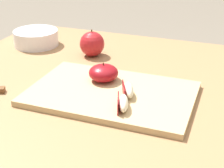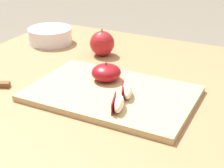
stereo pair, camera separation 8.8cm
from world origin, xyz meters
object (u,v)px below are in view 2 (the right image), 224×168
object	(u,v)px
apple_wedge_right	(127,91)
ceramic_fruit_bowl	(50,35)
apple_wedge_front	(119,104)
cutting_board	(112,94)
whole_apple_crimson	(102,43)
apple_half_skin_up	(106,72)

from	to	relation	value
apple_wedge_right	ceramic_fruit_bowl	world-z (taller)	ceramic_fruit_bowl
apple_wedge_front	cutting_board	bearing A→B (deg)	125.83
cutting_board	whole_apple_crimson	distance (m)	0.31
apple_wedge_right	apple_wedge_front	bearing A→B (deg)	-81.92
apple_half_skin_up	apple_wedge_front	distance (m)	0.17
cutting_board	apple_half_skin_up	distance (m)	0.08
apple_half_skin_up	ceramic_fruit_bowl	distance (m)	0.42
apple_half_skin_up	apple_wedge_front	bearing A→B (deg)	-52.43
cutting_board	apple_wedge_right	bearing A→B (deg)	-11.07
apple_wedge_front	whole_apple_crimson	bearing A→B (deg)	123.73
cutting_board	apple_wedge_front	xyz separation A→B (m)	(0.06, -0.08, 0.02)
whole_apple_crimson	ceramic_fruit_bowl	distance (m)	0.23
apple_half_skin_up	apple_wedge_front	world-z (taller)	apple_half_skin_up
cutting_board	apple_wedge_front	world-z (taller)	apple_wedge_front
apple_wedge_right	apple_wedge_front	xyz separation A→B (m)	(0.01, -0.07, 0.00)
apple_half_skin_up	ceramic_fruit_bowl	world-z (taller)	apple_half_skin_up
cutting_board	whole_apple_crimson	xyz separation A→B (m)	(-0.17, 0.25, 0.03)
cutting_board	ceramic_fruit_bowl	world-z (taller)	ceramic_fruit_bowl
whole_apple_crimson	apple_wedge_right	bearing A→B (deg)	-51.17
apple_half_skin_up	apple_wedge_right	bearing A→B (deg)	-34.39
ceramic_fruit_bowl	cutting_board	bearing A→B (deg)	-35.27
cutting_board	apple_wedge_front	bearing A→B (deg)	-54.17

